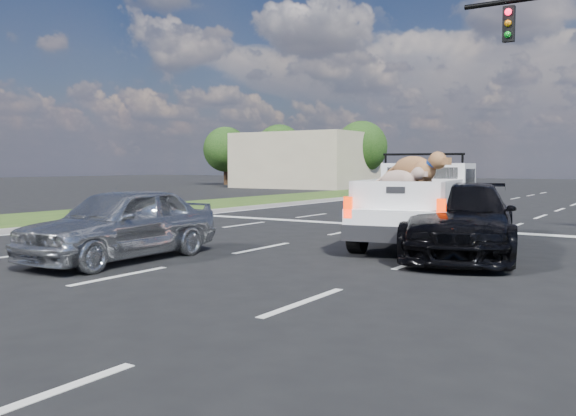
% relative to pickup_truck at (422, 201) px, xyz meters
% --- Properties ---
extents(ground, '(160.00, 160.00, 0.00)m').
position_rel_pickup_truck_xyz_m(ground, '(-0.82, -6.79, -0.99)').
color(ground, black).
rests_on(ground, ground).
extents(road_markings, '(17.75, 60.00, 0.01)m').
position_rel_pickup_truck_xyz_m(road_markings, '(-0.82, -0.22, -0.98)').
color(road_markings, silver).
rests_on(road_markings, ground).
extents(grass_median_left, '(5.00, 60.00, 0.10)m').
position_rel_pickup_truck_xyz_m(grass_median_left, '(-12.32, -0.79, -0.94)').
color(grass_median_left, '#234214').
rests_on(grass_median_left, ground).
extents(curb_left, '(0.15, 60.00, 0.14)m').
position_rel_pickup_truck_xyz_m(curb_left, '(-9.87, -0.79, -0.92)').
color(curb_left, gray).
rests_on(curb_left, ground).
extents(building_left, '(10.00, 8.00, 4.40)m').
position_rel_pickup_truck_xyz_m(building_left, '(-20.82, 29.21, 1.21)').
color(building_left, '#C3B795').
rests_on(building_left, ground).
extents(tree_far_a, '(4.20, 4.20, 5.40)m').
position_rel_pickup_truck_xyz_m(tree_far_a, '(-30.82, 31.21, 2.30)').
color(tree_far_a, '#332114').
rests_on(tree_far_a, ground).
extents(tree_far_b, '(4.20, 4.20, 5.40)m').
position_rel_pickup_truck_xyz_m(tree_far_b, '(-24.82, 31.21, 2.30)').
color(tree_far_b, '#332114').
rests_on(tree_far_b, ground).
extents(tree_far_c, '(4.20, 4.20, 5.40)m').
position_rel_pickup_truck_xyz_m(tree_far_c, '(-16.82, 31.21, 2.30)').
color(tree_far_c, '#332114').
rests_on(tree_far_c, ground).
extents(pickup_truck, '(2.93, 5.83, 2.09)m').
position_rel_pickup_truck_xyz_m(pickup_truck, '(0.00, 0.00, 0.00)').
color(pickup_truck, black).
rests_on(pickup_truck, ground).
extents(silver_sedan, '(1.75, 4.17, 1.41)m').
position_rel_pickup_truck_xyz_m(silver_sedan, '(-3.88, -5.58, -0.28)').
color(silver_sedan, '#AAACB1').
rests_on(silver_sedan, ground).
extents(black_coupe, '(3.18, 5.32, 1.44)m').
position_rel_pickup_truck_xyz_m(black_coupe, '(1.38, -1.48, -0.26)').
color(black_coupe, black).
rests_on(black_coupe, ground).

